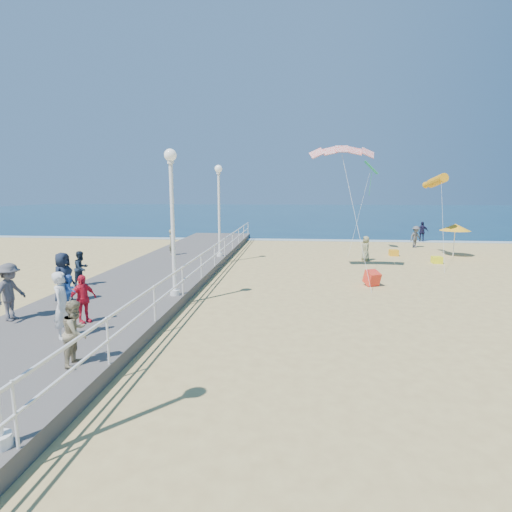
# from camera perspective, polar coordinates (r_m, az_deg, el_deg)

# --- Properties ---
(ground) EXTENTS (160.00, 160.00, 0.00)m
(ground) POSITION_cam_1_polar(r_m,az_deg,el_deg) (14.77, 9.02, -7.55)
(ground) COLOR #D3B96E
(ground) RESTS_ON ground
(ocean) EXTENTS (160.00, 90.00, 0.05)m
(ocean) POSITION_cam_1_polar(r_m,az_deg,el_deg) (79.23, 6.24, 6.18)
(ocean) COLOR #0C2E48
(ocean) RESTS_ON ground
(surf_line) EXTENTS (160.00, 1.20, 0.04)m
(surf_line) POSITION_cam_1_polar(r_m,az_deg,el_deg) (34.88, 7.04, 2.28)
(surf_line) COLOR white
(surf_line) RESTS_ON ground
(boardwalk) EXTENTS (5.00, 44.00, 0.40)m
(boardwalk) POSITION_cam_1_polar(r_m,az_deg,el_deg) (16.08, -18.85, -5.80)
(boardwalk) COLOR #635F5A
(boardwalk) RESTS_ON ground
(railing) EXTENTS (0.05, 42.00, 0.55)m
(railing) POSITION_cam_1_polar(r_m,az_deg,el_deg) (15.00, -10.50, -2.40)
(railing) COLOR white
(railing) RESTS_ON boardwalk
(lamp_post_mid) EXTENTS (0.44, 0.44, 5.32)m
(lamp_post_mid) POSITION_cam_1_polar(r_m,az_deg,el_deg) (14.80, -11.90, 6.82)
(lamp_post_mid) COLOR white
(lamp_post_mid) RESTS_ON boardwalk
(lamp_post_far) EXTENTS (0.44, 0.44, 5.32)m
(lamp_post_far) POSITION_cam_1_polar(r_m,az_deg,el_deg) (23.54, -5.32, 7.82)
(lamp_post_far) COLOR white
(lamp_post_far) RESTS_ON boardwalk
(woman_holding_toddler) EXTENTS (0.50, 0.70, 1.79)m
(woman_holding_toddler) POSITION_cam_1_polar(r_m,az_deg,el_deg) (11.67, -25.89, -6.34)
(woman_holding_toddler) COLOR silver
(woman_holding_toddler) RESTS_ON boardwalk
(toddler_held) EXTENTS (0.36, 0.44, 0.83)m
(toddler_held) POSITION_cam_1_polar(r_m,az_deg,el_deg) (11.63, -25.00, -4.44)
(toddler_held) COLOR blue
(toddler_held) RESTS_ON boardwalk
(spectator_1) EXTENTS (0.61, 0.75, 1.48)m
(spectator_1) POSITION_cam_1_polar(r_m,az_deg,el_deg) (9.88, -24.33, -9.90)
(spectator_1) COLOR gray
(spectator_1) RESTS_ON boardwalk
(spectator_2) EXTENTS (0.66, 1.13, 1.74)m
(spectator_2) POSITION_cam_1_polar(r_m,az_deg,el_deg) (14.02, -31.70, -4.39)
(spectator_2) COLOR #504E53
(spectator_2) RESTS_ON boardwalk
(spectator_3) EXTENTS (0.74, 0.90, 1.44)m
(spectator_3) POSITION_cam_1_polar(r_m,az_deg,el_deg) (12.79, -23.54, -5.66)
(spectator_3) COLOR red
(spectator_3) RESTS_ON boardwalk
(spectator_4) EXTENTS (0.63, 0.91, 1.76)m
(spectator_4) POSITION_cam_1_polar(r_m,az_deg,el_deg) (15.36, -25.82, -2.79)
(spectator_4) COLOR #172033
(spectator_4) RESTS_ON boardwalk
(spectator_6) EXTENTS (0.46, 0.62, 1.54)m
(spectator_6) POSITION_cam_1_polar(r_m,az_deg,el_deg) (24.65, -11.87, 1.93)
(spectator_6) COLOR #827B5A
(spectator_6) RESTS_ON boardwalk
(spectator_7) EXTENTS (0.67, 0.79, 1.44)m
(spectator_7) POSITION_cam_1_polar(r_m,az_deg,el_deg) (17.81, -23.69, -1.63)
(spectator_7) COLOR #182435
(spectator_7) RESTS_ON boardwalk
(beach_walker_a) EXTENTS (1.22, 1.09, 1.65)m
(beach_walker_a) POSITION_cam_1_polar(r_m,az_deg,el_deg) (32.42, 21.85, 2.56)
(beach_walker_a) COLOR #505155
(beach_walker_a) RESTS_ON ground
(beach_walker_b) EXTENTS (1.04, 0.54, 1.70)m
(beach_walker_b) POSITION_cam_1_polar(r_m,az_deg,el_deg) (36.29, 22.65, 3.21)
(beach_walker_b) COLOR #1B1A39
(beach_walker_b) RESTS_ON ground
(beach_walker_c) EXTENTS (0.55, 0.79, 1.53)m
(beach_walker_c) POSITION_cam_1_polar(r_m,az_deg,el_deg) (25.31, 15.41, 1.04)
(beach_walker_c) COLOR gray
(beach_walker_c) RESTS_ON ground
(box_kite) EXTENTS (0.80, 0.87, 0.74)m
(box_kite) POSITION_cam_1_polar(r_m,az_deg,el_deg) (18.77, 16.23, -3.23)
(box_kite) COLOR red
(box_kite) RESTS_ON ground
(beach_umbrella) EXTENTS (1.90, 1.90, 2.14)m
(beach_umbrella) POSITION_cam_1_polar(r_m,az_deg,el_deg) (28.97, 26.58, 3.68)
(beach_umbrella) COLOR white
(beach_umbrella) RESTS_ON ground
(beach_chair_left) EXTENTS (0.55, 0.55, 0.40)m
(beach_chair_left) POSITION_cam_1_polar(r_m,az_deg,el_deg) (27.92, 19.07, 0.44)
(beach_chair_left) COLOR #F5A319
(beach_chair_left) RESTS_ON ground
(beach_chair_right) EXTENTS (0.55, 0.55, 0.40)m
(beach_chair_right) POSITION_cam_1_polar(r_m,az_deg,el_deg) (25.99, 24.42, -0.51)
(beach_chair_right) COLOR #F8F71A
(beach_chair_right) RESTS_ON ground
(kite_parafoil) EXTENTS (3.29, 0.94, 0.65)m
(kite_parafoil) POSITION_cam_1_polar(r_m,az_deg,el_deg) (21.19, 12.22, 14.73)
(kite_parafoil) COLOR red
(kite_windsock) EXTENTS (1.02, 2.76, 1.10)m
(kite_windsock) POSITION_cam_1_polar(r_m,az_deg,el_deg) (27.33, 24.49, 9.77)
(kite_windsock) COLOR orange
(kite_diamond_green) EXTENTS (1.01, 1.33, 0.89)m
(kite_diamond_green) POSITION_cam_1_polar(r_m,az_deg,el_deg) (29.37, 16.12, 12.05)
(kite_diamond_green) COLOR #24A967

